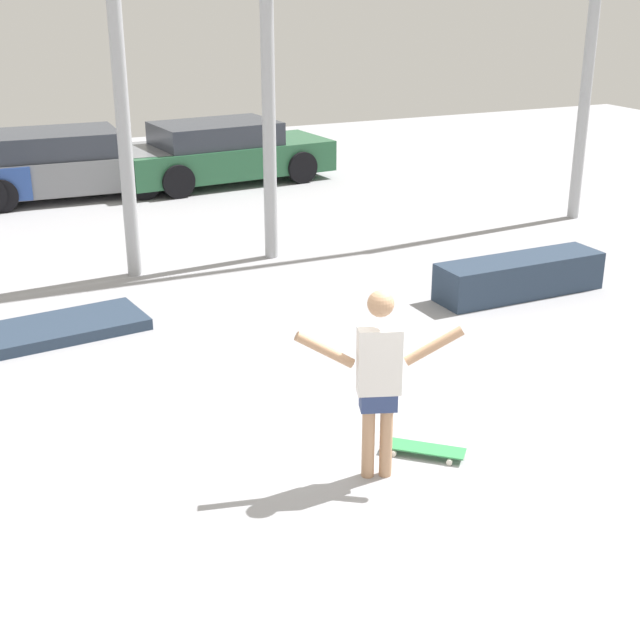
{
  "coord_description": "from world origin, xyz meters",
  "views": [
    {
      "loc": [
        -3.73,
        -6.19,
        4.1
      ],
      "look_at": [
        -0.19,
        1.63,
        0.77
      ],
      "focal_mm": 50.0,
      "sensor_mm": 36.0,
      "label": 1
    }
  ],
  "objects_px": {
    "parked_car_grey": "(64,164)",
    "parked_car_green": "(222,153)",
    "manual_pad": "(52,330)",
    "skateboarder": "(379,374)",
    "grind_box": "(519,276)",
    "skateboard": "(424,449)"
  },
  "relations": [
    {
      "from": "parked_car_grey",
      "to": "skateboard",
      "type": "bearing_deg",
      "value": -82.26
    },
    {
      "from": "manual_pad",
      "to": "parked_car_green",
      "type": "height_order",
      "value": "parked_car_green"
    },
    {
      "from": "skateboard",
      "to": "manual_pad",
      "type": "bearing_deg",
      "value": 162.84
    },
    {
      "from": "skateboarder",
      "to": "manual_pad",
      "type": "relative_size",
      "value": 0.77
    },
    {
      "from": "manual_pad",
      "to": "grind_box",
      "type": "bearing_deg",
      "value": -10.35
    },
    {
      "from": "skateboard",
      "to": "parked_car_green",
      "type": "height_order",
      "value": "parked_car_green"
    },
    {
      "from": "grind_box",
      "to": "parked_car_grey",
      "type": "distance_m",
      "value": 9.75
    },
    {
      "from": "parked_car_grey",
      "to": "parked_car_green",
      "type": "relative_size",
      "value": 0.94
    },
    {
      "from": "grind_box",
      "to": "skateboard",
      "type": "bearing_deg",
      "value": -136.41
    },
    {
      "from": "parked_car_grey",
      "to": "parked_car_green",
      "type": "distance_m",
      "value": 3.23
    },
    {
      "from": "grind_box",
      "to": "parked_car_green",
      "type": "distance_m",
      "value": 8.57
    },
    {
      "from": "manual_pad",
      "to": "parked_car_grey",
      "type": "xyz_separation_m",
      "value": [
        1.43,
        7.45,
        0.56
      ]
    },
    {
      "from": "skateboarder",
      "to": "manual_pad",
      "type": "distance_m",
      "value": 5.06
    },
    {
      "from": "parked_car_green",
      "to": "manual_pad",
      "type": "bearing_deg",
      "value": -127.74
    },
    {
      "from": "skateboarder",
      "to": "parked_car_grey",
      "type": "height_order",
      "value": "skateboarder"
    },
    {
      "from": "manual_pad",
      "to": "parked_car_green",
      "type": "distance_m",
      "value": 8.7
    },
    {
      "from": "grind_box",
      "to": "parked_car_grey",
      "type": "relative_size",
      "value": 0.56
    },
    {
      "from": "grind_box",
      "to": "parked_car_green",
      "type": "xyz_separation_m",
      "value": [
        -1.43,
        8.44,
        0.37
      ]
    },
    {
      "from": "skateboarder",
      "to": "parked_car_green",
      "type": "xyz_separation_m",
      "value": [
        2.57,
        11.86,
        -0.35
      ]
    },
    {
      "from": "skateboard",
      "to": "manual_pad",
      "type": "height_order",
      "value": "manual_pad"
    },
    {
      "from": "skateboarder",
      "to": "skateboard",
      "type": "xyz_separation_m",
      "value": [
        0.56,
        0.14,
        -0.91
      ]
    },
    {
      "from": "grind_box",
      "to": "parked_car_grey",
      "type": "height_order",
      "value": "parked_car_grey"
    }
  ]
}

